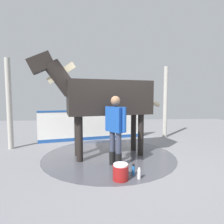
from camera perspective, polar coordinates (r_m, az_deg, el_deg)
The scene contains 10 objects.
ground_plane at distance 4.95m, azimuth 3.37°, elevation -14.31°, with size 16.00×16.00×0.02m, color gray.
wet_patch at distance 5.19m, azimuth -0.90°, elevation -13.26°, with size 3.57×3.57×0.00m, color #4C4C54.
barrier_wall at distance 6.89m, azimuth -5.38°, elevation -4.30°, with size 3.93×0.96×1.13m.
roof_post_near at distance 6.39m, azimuth -29.40°, elevation 2.17°, with size 0.16×0.16×2.77m, color #B7B2A8.
roof_post_far at distance 7.47m, azimuth 16.30°, elevation 2.90°, with size 0.16×0.16×2.77m, color #B7B2A8.
horse at distance 4.90m, azimuth -2.33°, elevation 4.48°, with size 3.52×1.34×2.69m.
handler at distance 4.22m, azimuth 1.08°, elevation -4.44°, with size 0.46×0.55×1.63m.
wash_bucket at distance 3.73m, azimuth 2.70°, elevation -18.16°, with size 0.31×0.31×0.32m.
bottle_shampoo at distance 3.82m, azimuth 8.42°, elevation -18.52°, with size 0.06×0.06×0.22m.
bottle_spray at distance 3.97m, azimuth 6.68°, elevation -17.48°, with size 0.06×0.06×0.23m.
Camera 1 is at (0.64, 4.63, 1.61)m, focal length 29.33 mm.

